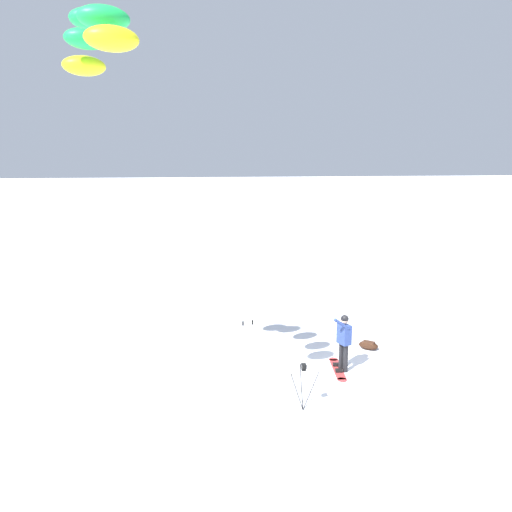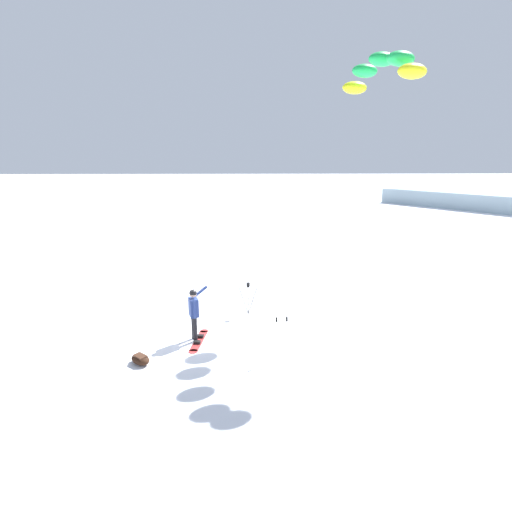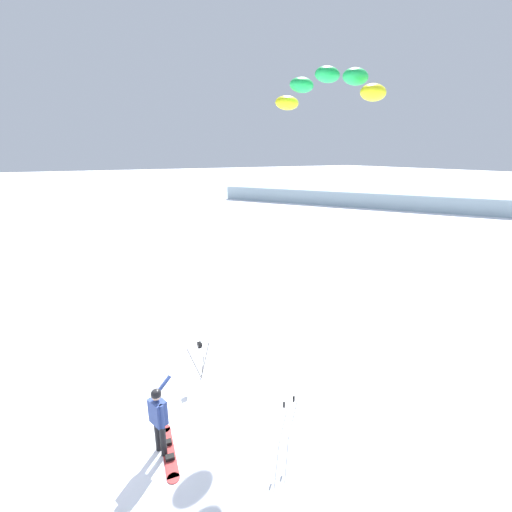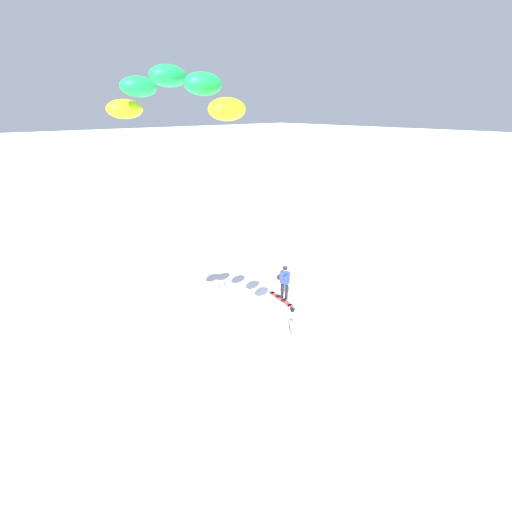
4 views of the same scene
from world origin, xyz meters
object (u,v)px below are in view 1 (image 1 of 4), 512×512
object	(u,v)px
snowboard	(338,369)
traction_kite	(95,37)
snowboarder	(344,337)
ski_poles	(248,334)
gear_bag_large	(368,345)
camera_tripod	(303,377)

from	to	relation	value
snowboard	traction_kite	bearing A→B (deg)	-158.76
snowboarder	ski_poles	distance (m)	2.94
gear_bag_large	ski_poles	distance (m)	4.10
traction_kite	camera_tripod	distance (m)	8.88
snowboarder	snowboard	distance (m)	1.03
snowboarder	camera_tripod	bearing A→B (deg)	-129.60
traction_kite	gear_bag_large	xyz separation A→B (m)	(7.60, 3.75, -8.41)
snowboarder	snowboard	xyz separation A→B (m)	(-0.13, 0.08, -1.02)
snowboard	ski_poles	distance (m)	2.90
gear_bag_large	snowboard	bearing A→B (deg)	-137.39
traction_kite	camera_tripod	world-z (taller)	traction_kite
snowboarder	gear_bag_large	size ratio (longest dim) A/B	2.32
snowboard	gear_bag_large	bearing A→B (deg)	42.61
snowboard	camera_tripod	distance (m)	2.86
camera_tripod	ski_poles	distance (m)	3.47
gear_bag_large	snowboarder	bearing A→B (deg)	-133.13
traction_kite	ski_poles	size ratio (longest dim) A/B	2.96
traction_kite	snowboard	bearing A→B (deg)	21.24
gear_bag_large	ski_poles	world-z (taller)	ski_poles
snowboarder	snowboard	size ratio (longest dim) A/B	1.01
camera_tripod	traction_kite	bearing A→B (deg)	-177.86
camera_tripod	ski_poles	size ratio (longest dim) A/B	0.97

